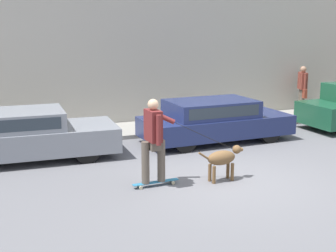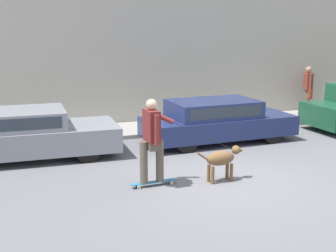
% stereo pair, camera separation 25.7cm
% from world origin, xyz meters
% --- Properties ---
extents(ground_plane, '(36.00, 36.00, 0.00)m').
position_xyz_m(ground_plane, '(0.00, 0.00, 0.00)').
color(ground_plane, slate).
extents(back_wall, '(32.00, 0.30, 4.42)m').
position_xyz_m(back_wall, '(0.00, 6.11, 2.21)').
color(back_wall, '#ADA89E').
rests_on(back_wall, ground_plane).
extents(sidewalk_curb, '(30.00, 1.80, 0.11)m').
position_xyz_m(sidewalk_curb, '(0.00, 5.04, 0.06)').
color(sidewalk_curb, gray).
rests_on(sidewalk_curb, ground_plane).
extents(parked_car_0, '(4.38, 1.85, 1.19)m').
position_xyz_m(parked_car_0, '(-3.81, 3.10, 0.59)').
color(parked_car_0, black).
rests_on(parked_car_0, ground_plane).
extents(parked_car_1, '(4.18, 1.84, 1.16)m').
position_xyz_m(parked_car_1, '(1.24, 3.10, 0.58)').
color(parked_car_1, black).
rests_on(parked_car_1, ground_plane).
extents(dog, '(1.05, 0.35, 0.72)m').
position_xyz_m(dog, '(-0.08, 0.05, 0.47)').
color(dog, brown).
rests_on(dog, ground_plane).
extents(skateboarder, '(2.22, 0.65, 1.76)m').
position_xyz_m(skateboarder, '(-1.51, 0.23, 1.00)').
color(skateboarder, beige).
rests_on(skateboarder, ground_plane).
extents(pedestrian_with_bag, '(0.32, 0.68, 1.62)m').
position_xyz_m(pedestrian_with_bag, '(5.85, 5.45, 1.00)').
color(pedestrian_with_bag, brown).
rests_on(pedestrian_with_bag, sidewalk_curb).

